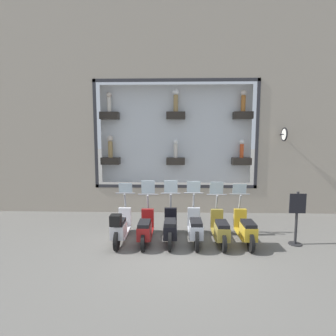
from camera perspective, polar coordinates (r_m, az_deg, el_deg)
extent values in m
plane|color=#66635E|center=(7.44, 1.67, -17.04)|extent=(120.00, 120.00, 0.00)
cube|color=#ADA08E|center=(10.71, 1.64, -6.75)|extent=(0.40, 6.37, 1.01)
cube|color=#ADA08E|center=(11.47, 1.78, 31.53)|extent=(0.40, 6.37, 5.22)
cube|color=#2D2D33|center=(10.43, 1.73, 18.60)|extent=(0.04, 6.37, 0.12)
cube|color=#2D2D33|center=(10.38, 1.65, -3.99)|extent=(0.04, 6.37, 0.12)
cube|color=#2D2D33|center=(10.68, 18.83, 6.95)|extent=(0.04, 0.12, 4.20)
cube|color=#2D2D33|center=(10.66, -15.48, 7.06)|extent=(0.04, 0.12, 4.20)
cube|color=silver|center=(10.76, 1.68, 7.30)|extent=(0.04, 6.13, 3.96)
cube|color=#28231E|center=(10.91, 15.99, 10.96)|extent=(0.36, 0.74, 0.28)
cylinder|color=#B26B2D|center=(10.95, 16.07, 13.31)|extent=(0.17, 0.17, 0.62)
sphere|color=beige|center=(11.01, 16.14, 15.50)|extent=(0.22, 0.22, 0.22)
cube|color=#28231E|center=(10.58, 1.70, 11.35)|extent=(0.36, 0.74, 0.28)
cylinder|color=#9E7F4C|center=(10.63, 1.71, 13.85)|extent=(0.18, 0.18, 0.65)
sphere|color=white|center=(10.69, 1.72, 16.21)|extent=(0.23, 0.23, 0.23)
cube|color=#28231E|center=(10.90, -12.62, 11.06)|extent=(0.36, 0.74, 0.28)
cylinder|color=silver|center=(10.94, -12.67, 13.28)|extent=(0.16, 0.16, 0.57)
sphere|color=beige|center=(10.99, -12.73, 15.28)|extent=(0.21, 0.21, 0.21)
cube|color=#28231E|center=(10.92, 15.69, 1.42)|extent=(0.36, 0.74, 0.28)
cylinder|color=#CC4C23|center=(10.89, 15.75, 3.59)|extent=(0.15, 0.15, 0.55)
sphere|color=white|center=(10.88, 15.82, 5.55)|extent=(0.20, 0.20, 0.20)
cube|color=#28231E|center=(10.59, 1.66, 1.51)|extent=(0.36, 0.74, 0.28)
cylinder|color=silver|center=(10.56, 1.67, 3.75)|extent=(0.15, 0.15, 0.55)
sphere|color=white|center=(10.54, 1.68, 5.76)|extent=(0.20, 0.20, 0.20)
cube|color=#28231E|center=(10.91, -12.37, 1.51)|extent=(0.36, 0.74, 0.28)
cylinder|color=#9E7F4C|center=(10.87, -12.43, 3.97)|extent=(0.18, 0.18, 0.65)
sphere|color=beige|center=(10.86, -12.49, 6.31)|extent=(0.24, 0.24, 0.24)
cylinder|color=black|center=(10.82, 23.63, 6.71)|extent=(0.35, 0.05, 0.05)
torus|color=black|center=(10.66, 23.98, 6.70)|extent=(0.52, 0.06, 0.52)
cylinder|color=white|center=(10.66, 23.98, 6.70)|extent=(0.43, 0.03, 0.43)
cylinder|color=black|center=(8.62, 15.17, -12.12)|extent=(0.50, 0.09, 0.50)
cylinder|color=black|center=(7.44, 17.60, -15.28)|extent=(0.50, 0.09, 0.50)
cube|color=gold|center=(8.03, 16.29, -13.67)|extent=(1.02, 0.38, 0.06)
cube|color=gold|center=(7.62, 17.07, -13.15)|extent=(0.61, 0.35, 0.36)
cube|color=black|center=(7.55, 17.13, -11.50)|extent=(0.58, 0.31, 0.10)
cube|color=gold|center=(8.43, 15.41, -10.43)|extent=(0.12, 0.37, 0.56)
cylinder|color=gray|center=(8.37, 15.40, -7.06)|extent=(0.20, 0.06, 0.45)
cylinder|color=gray|center=(8.39, 15.33, -5.53)|extent=(0.04, 0.61, 0.04)
cube|color=silver|center=(8.39, 15.30, -4.39)|extent=(0.08, 0.42, 0.32)
cylinder|color=black|center=(8.51, 10.40, -12.38)|extent=(0.46, 0.09, 0.46)
cylinder|color=black|center=(7.28, 12.06, -15.76)|extent=(0.46, 0.09, 0.46)
cube|color=olive|center=(7.89, 11.16, -14.02)|extent=(1.02, 0.39, 0.06)
cube|color=olive|center=(7.48, 11.68, -13.52)|extent=(0.61, 0.35, 0.36)
cube|color=black|center=(7.40, 11.73, -11.84)|extent=(0.58, 0.31, 0.10)
cube|color=olive|center=(8.30, 10.57, -10.70)|extent=(0.12, 0.37, 0.56)
cylinder|color=gray|center=(8.23, 10.57, -7.27)|extent=(0.20, 0.06, 0.45)
cylinder|color=gray|center=(8.25, 10.53, -5.71)|extent=(0.04, 0.60, 0.04)
cube|color=silver|center=(8.25, 10.51, -4.28)|extent=(0.10, 0.42, 0.40)
cylinder|color=black|center=(8.38, 5.55, -12.26)|extent=(0.56, 0.09, 0.56)
cylinder|color=black|center=(7.21, 6.26, -15.49)|extent=(0.56, 0.09, 0.56)
cube|color=#B7BCC6|center=(7.79, 5.87, -13.85)|extent=(1.02, 0.39, 0.06)
cube|color=#B7BCC6|center=(7.37, 6.12, -13.34)|extent=(0.61, 0.35, 0.36)
cube|color=black|center=(7.30, 6.14, -11.64)|extent=(0.58, 0.31, 0.10)
cube|color=#B7BCC6|center=(8.21, 5.61, -10.49)|extent=(0.12, 0.37, 0.56)
cylinder|color=gray|center=(8.14, 5.62, -7.02)|extent=(0.20, 0.06, 0.45)
cylinder|color=gray|center=(8.16, 5.60, -5.44)|extent=(0.04, 0.60, 0.04)
cube|color=silver|center=(8.16, 5.59, -4.10)|extent=(0.09, 0.42, 0.37)
cylinder|color=black|center=(8.37, 0.59, -12.33)|extent=(0.53, 0.09, 0.53)
cylinder|color=black|center=(7.18, 0.41, -15.65)|extent=(0.53, 0.09, 0.53)
cube|color=black|center=(7.78, 0.51, -13.96)|extent=(1.02, 0.39, 0.06)
cube|color=black|center=(7.35, 0.46, -13.45)|extent=(0.61, 0.35, 0.36)
cube|color=black|center=(7.28, 0.46, -11.75)|extent=(0.58, 0.31, 0.10)
cube|color=black|center=(8.19, 0.58, -10.58)|extent=(0.12, 0.37, 0.56)
cylinder|color=gray|center=(8.13, 0.59, -7.11)|extent=(0.20, 0.06, 0.45)
cylinder|color=gray|center=(8.15, 0.60, -5.53)|extent=(0.04, 0.61, 0.04)
cube|color=silver|center=(8.14, 0.61, -4.07)|extent=(0.10, 0.42, 0.40)
cylinder|color=black|center=(8.46, -4.32, -12.44)|extent=(0.45, 0.09, 0.45)
cylinder|color=black|center=(7.21, -5.44, -15.91)|extent=(0.45, 0.09, 0.45)
cube|color=maroon|center=(7.83, -4.83, -14.12)|extent=(1.02, 0.38, 0.06)
cube|color=maroon|center=(7.41, -5.18, -13.62)|extent=(0.61, 0.35, 0.36)
cube|color=black|center=(7.34, -5.20, -11.94)|extent=(0.58, 0.31, 0.10)
cube|color=maroon|center=(8.24, -4.43, -10.76)|extent=(0.12, 0.37, 0.56)
cylinder|color=gray|center=(8.18, -4.41, -7.31)|extent=(0.20, 0.06, 0.45)
cylinder|color=gray|center=(8.19, -4.37, -5.74)|extent=(0.04, 0.60, 0.04)
cube|color=silver|center=(8.19, -4.36, -4.18)|extent=(0.11, 0.42, 0.43)
cylinder|color=black|center=(8.52, -9.19, -12.11)|extent=(0.52, 0.09, 0.52)
cylinder|color=black|center=(7.34, -11.11, -15.30)|extent=(0.52, 0.09, 0.52)
cube|color=silver|center=(7.93, -10.07, -13.68)|extent=(1.02, 0.38, 0.06)
cube|color=silver|center=(7.51, -10.69, -13.15)|extent=(0.61, 0.35, 0.36)
cube|color=black|center=(7.44, -10.73, -11.49)|extent=(0.58, 0.31, 0.10)
cube|color=silver|center=(8.34, -9.36, -10.39)|extent=(0.12, 0.37, 0.56)
cylinder|color=gray|center=(8.27, -9.33, -6.98)|extent=(0.20, 0.06, 0.45)
cylinder|color=gray|center=(8.29, -9.27, -5.43)|extent=(0.04, 0.60, 0.04)
cube|color=silver|center=(8.30, -9.24, -4.29)|extent=(0.08, 0.42, 0.32)
cube|color=black|center=(7.09, -11.31, -11.05)|extent=(0.28, 0.28, 0.28)
cylinder|color=#232326|center=(8.47, 25.91, -14.64)|extent=(0.36, 0.36, 0.02)
cylinder|color=#232326|center=(8.23, 26.18, -9.81)|extent=(0.07, 0.07, 1.51)
cube|color=black|center=(8.11, 26.39, -6.93)|extent=(0.03, 0.45, 0.55)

